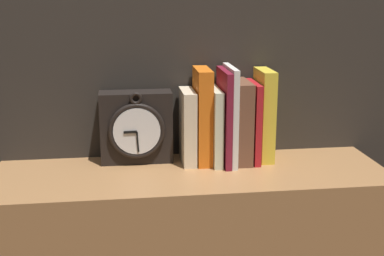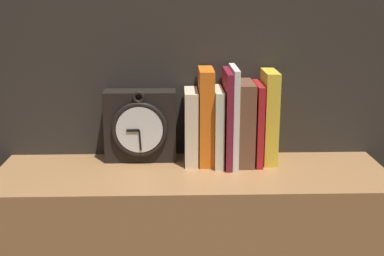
% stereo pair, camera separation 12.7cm
% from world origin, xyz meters
% --- Properties ---
extents(wall_back, '(6.00, 0.05, 2.60)m').
position_xyz_m(wall_back, '(0.00, 0.17, 1.30)').
color(wall_back, '#2D2823').
rests_on(wall_back, ground_plane).
extents(clock, '(0.18, 0.08, 0.19)m').
position_xyz_m(clock, '(-0.13, 0.10, 1.01)').
color(clock, black).
rests_on(clock, bookshelf).
extents(book_slot0_cream, '(0.03, 0.12, 0.19)m').
position_xyz_m(book_slot0_cream, '(0.00, 0.08, 1.01)').
color(book_slot0_cream, beige).
rests_on(book_slot0_cream, bookshelf).
extents(book_slot1_orange, '(0.04, 0.12, 0.24)m').
position_xyz_m(book_slot1_orange, '(0.04, 0.08, 1.04)').
color(book_slot1_orange, orange).
rests_on(book_slot1_orange, bookshelf).
extents(book_slot2_cream, '(0.02, 0.14, 0.19)m').
position_xyz_m(book_slot2_cream, '(0.07, 0.07, 1.02)').
color(book_slot2_cream, beige).
rests_on(book_slot2_cream, bookshelf).
extents(book_slot3_maroon, '(0.02, 0.15, 0.24)m').
position_xyz_m(book_slot3_maroon, '(0.09, 0.07, 1.04)').
color(book_slot3_maroon, maroon).
rests_on(book_slot3_maroon, bookshelf).
extents(book_slot4_white, '(0.01, 0.15, 0.25)m').
position_xyz_m(book_slot4_white, '(0.11, 0.07, 1.04)').
color(book_slot4_white, silver).
rests_on(book_slot4_white, bookshelf).
extents(book_slot5_brown, '(0.04, 0.13, 0.21)m').
position_xyz_m(book_slot5_brown, '(0.13, 0.07, 1.03)').
color(book_slot5_brown, brown).
rests_on(book_slot5_brown, bookshelf).
extents(book_slot6_red, '(0.02, 0.13, 0.20)m').
position_xyz_m(book_slot6_red, '(0.17, 0.08, 1.02)').
color(book_slot6_red, '#B41B21').
rests_on(book_slot6_red, bookshelf).
extents(book_slot7_yellow, '(0.03, 0.11, 0.23)m').
position_xyz_m(book_slot7_yellow, '(0.20, 0.08, 1.04)').
color(book_slot7_yellow, yellow).
rests_on(book_slot7_yellow, bookshelf).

